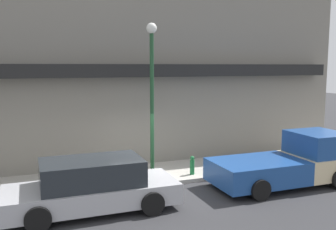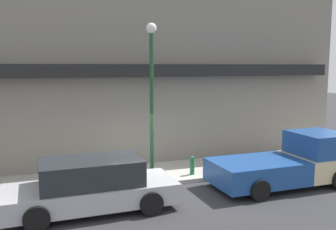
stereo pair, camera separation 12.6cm
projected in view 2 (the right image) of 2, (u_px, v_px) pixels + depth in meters
name	position (u px, v px, depth m)	size (l,w,h in m)	color
ground_plane	(153.00, 188.00, 12.83)	(80.00, 80.00, 0.00)	#2D2D30
sidewalk	(142.00, 175.00, 14.07)	(36.00, 2.68, 0.15)	#ADA89E
building	(122.00, 69.00, 16.17)	(19.80, 3.80, 11.36)	gray
pickup_truck	(291.00, 163.00, 13.12)	(5.12, 2.25, 1.79)	beige
parked_car	(91.00, 186.00, 10.73)	(4.89, 2.07, 1.52)	#ADADB2
fire_hydrant	(192.00, 165.00, 13.88)	(0.17, 0.17, 0.69)	#196633
street_lamp	(152.00, 83.00, 12.83)	(0.36, 0.36, 5.45)	#1E4728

